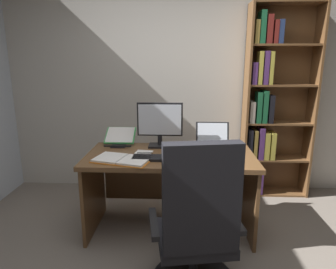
{
  "coord_description": "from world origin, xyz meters",
  "views": [
    {
      "loc": [
        -0.15,
        -1.74,
        1.59
      ],
      "look_at": [
        -0.26,
        0.83,
        0.95
      ],
      "focal_mm": 32.32,
      "sensor_mm": 36.0,
      "label": 1
    }
  ],
  "objects": [
    {
      "name": "monitor",
      "position": [
        -0.36,
        1.13,
        0.97
      ],
      "size": [
        0.44,
        0.16,
        0.44
      ],
      "color": "black",
      "rests_on": "desk"
    },
    {
      "name": "computer_mouse",
      "position": [
        -0.06,
        0.73,
        0.77
      ],
      "size": [
        0.06,
        0.1,
        0.04
      ],
      "primitive_type": "ellipsoid",
      "color": "black",
      "rests_on": "desk"
    },
    {
      "name": "laptop",
      "position": [
        0.17,
        1.13,
        0.8
      ],
      "size": [
        0.33,
        0.3,
        0.23
      ],
      "color": "black",
      "rests_on": "desk"
    },
    {
      "name": "keyboard",
      "position": [
        -0.36,
        0.73,
        0.77
      ],
      "size": [
        0.42,
        0.15,
        0.02
      ],
      "primitive_type": "cube",
      "color": "black",
      "rests_on": "desk"
    },
    {
      "name": "desk",
      "position": [
        -0.24,
        0.95,
        0.54
      ],
      "size": [
        1.52,
        0.75,
        0.75
      ],
      "color": "brown",
      "rests_on": "ground"
    },
    {
      "name": "pen",
      "position": [
        -0.48,
        0.86,
        0.77
      ],
      "size": [
        0.14,
        0.01,
        0.01
      ],
      "primitive_type": "cylinder",
      "rotation": [
        0.0,
        1.57,
        0.04
      ],
      "color": "black",
      "rests_on": "notepad"
    },
    {
      "name": "office_chair",
      "position": [
        -0.04,
        0.05,
        0.48
      ],
      "size": [
        0.66,
        0.6,
        1.12
      ],
      "rotation": [
        0.0,
        0.0,
        0.16
      ],
      "color": "black",
      "rests_on": "ground"
    },
    {
      "name": "reading_stand_with_book",
      "position": [
        -0.77,
        1.19,
        0.83
      ],
      "size": [
        0.3,
        0.28,
        0.15
      ],
      "color": "black",
      "rests_on": "desk"
    },
    {
      "name": "wall_back",
      "position": [
        0.0,
        1.98,
        1.45
      ],
      "size": [
        5.07,
        0.12,
        2.9
      ],
      "primitive_type": "cube",
      "color": "beige",
      "rests_on": "ground"
    },
    {
      "name": "notepad",
      "position": [
        -0.5,
        0.86,
        0.76
      ],
      "size": [
        0.18,
        0.23,
        0.01
      ],
      "primitive_type": "cube",
      "rotation": [
        0.0,
        0.0,
        -0.14
      ],
      "color": "white",
      "rests_on": "desk"
    },
    {
      "name": "open_binder",
      "position": [
        -0.65,
        0.68,
        0.77
      ],
      "size": [
        0.53,
        0.38,
        0.02
      ],
      "rotation": [
        0.0,
        0.0,
        -0.26
      ],
      "color": "orange",
      "rests_on": "desk"
    },
    {
      "name": "bookshelf",
      "position": [
        0.87,
        1.76,
        1.08
      ],
      "size": [
        0.78,
        0.28,
        2.19
      ],
      "color": "brown",
      "rests_on": "ground"
    }
  ]
}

